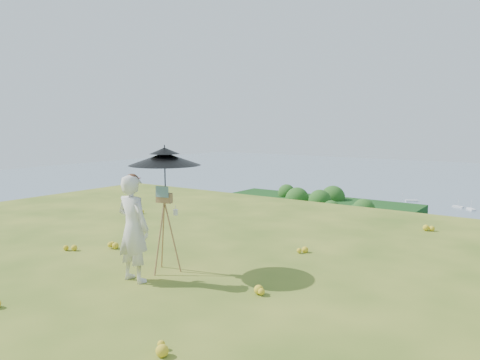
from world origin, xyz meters
The scene contains 8 objects.
ground centered at (0.00, 0.00, 0.00)m, with size 14.00×14.00×0.00m, color #3D5F1B.
peninsula centered at (-75.00, 155.00, -29.00)m, with size 90.00×60.00×12.00m, color black, non-canonical shape.
slope_trees centered at (0.00, 35.00, -15.00)m, with size 110.00×50.00×6.00m, color #1F5218, non-canonical shape.
wildflowers centered at (0.00, 0.25, 0.06)m, with size 10.00×10.50×0.12m, color gold, non-canonical shape.
painter centered at (1.88, -1.18, 0.83)m, with size 0.60×0.40×1.65m, color beige.
field_easel centered at (1.95, -0.57, 0.71)m, with size 0.54×0.54×1.42m, color #A17543, non-canonical shape.
sun_umbrella centered at (1.95, -0.54, 1.62)m, with size 1.16×1.16×0.91m, color black, non-canonical shape.
painter_cap centered at (1.88, -1.18, 1.60)m, with size 0.21×0.25×0.10m, color #C46B79, non-canonical shape.
Camera 1 is at (7.22, -5.96, 2.43)m, focal length 35.00 mm.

